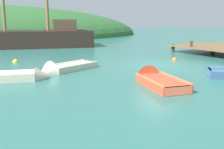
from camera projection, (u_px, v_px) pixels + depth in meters
ground_plane at (157, 65)px, 16.30m from camera, size 120.00×120.00×0.00m
sailing_ship at (31, 41)px, 26.77m from camera, size 14.78×7.70×11.14m
rowboat_outer_left at (155, 81)px, 11.64m from camera, size 2.01×3.45×1.18m
rowboat_outer_right at (63, 70)px, 14.48m from camera, size 3.90×2.32×1.14m
rowboat_center at (14, 78)px, 12.30m from camera, size 3.84×2.12×0.97m
buoy_orange at (174, 60)px, 18.42m from camera, size 0.35×0.35×0.35m
buoy_yellow at (15, 62)px, 17.58m from camera, size 0.37×0.37×0.37m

